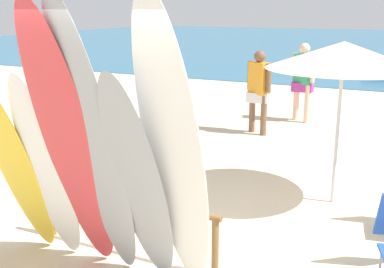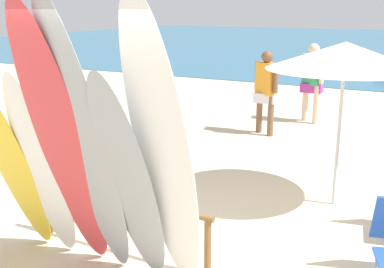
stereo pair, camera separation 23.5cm
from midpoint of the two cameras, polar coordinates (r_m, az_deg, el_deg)
name	(u,v)px [view 2 (the right image)]	position (r m, az deg, el deg)	size (l,w,h in m)	color
ground	(356,79)	(18.23, 19.00, 6.06)	(60.00, 60.00, 0.00)	beige
surfboard_rack	(121,210)	(5.15, -6.96, -8.85)	(2.12, 0.07, 0.62)	brown
surfboard_yellow_0	(12,164)	(5.11, -19.10, -3.39)	(0.50, 0.08, 2.11)	yellow
surfboard_white_1	(42,170)	(4.88, -15.83, -4.03)	(0.47, 0.08, 2.07)	white
surfboard_red_2	(63,146)	(4.44, -13.37, -1.40)	(0.54, 0.07, 2.77)	#D13D42
surfboard_grey_3	(86,146)	(4.28, -10.73, -1.43)	(0.50, 0.06, 2.81)	#999EA3
surfboard_grey_4	(129,184)	(4.23, -5.79, -5.88)	(0.51, 0.06, 2.18)	#999EA3
surfboard_white_5	(163,155)	(3.97, -1.70, -2.43)	(0.54, 0.07, 2.79)	white
beachgoer_photographing	(158,104)	(8.17, -3.13, 3.47)	(0.46, 0.45, 1.60)	#9E704C
beachgoer_midbeach	(312,77)	(11.05, 14.48, 6.43)	(0.57, 0.43, 1.74)	beige
beachgoer_by_water	(266,87)	(9.80, 9.33, 5.46)	(0.57, 0.39, 1.67)	brown
beach_umbrella	(345,56)	(6.29, 18.50, 8.67)	(1.91, 1.91, 2.11)	silver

